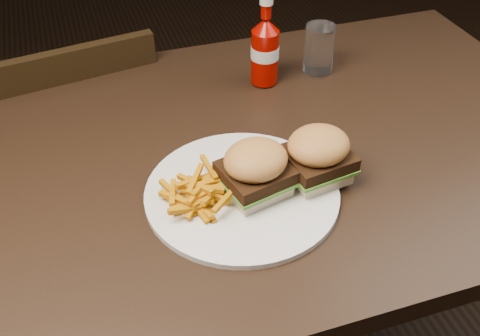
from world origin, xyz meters
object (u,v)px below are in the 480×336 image
object	(u,v)px
tumbler	(319,48)
plate	(242,193)
chair_far	(84,153)
dining_table	(274,149)
ketchup_bottle	(265,57)

from	to	relation	value
tumbler	plate	bearing A→B (deg)	-130.59
chair_far	dining_table	bearing A→B (deg)	115.67
chair_far	ketchup_bottle	xyz separation A→B (m)	(0.40, -0.30, 0.38)
ketchup_bottle	tumbler	size ratio (longest dim) A/B	1.13
dining_table	chair_far	bearing A→B (deg)	124.82
dining_table	plate	xyz separation A→B (m)	(-0.10, -0.12, 0.03)
ketchup_bottle	dining_table	bearing A→B (deg)	-104.46
dining_table	plate	distance (m)	0.16
dining_table	tumbler	bearing A→B (deg)	49.25
plate	tumbler	bearing A→B (deg)	49.41
ketchup_bottle	chair_far	bearing A→B (deg)	142.87
chair_far	tumbler	size ratio (longest dim) A/B	3.62
plate	tumbler	xyz separation A→B (m)	(0.28, 0.33, 0.05)
chair_far	tumbler	bearing A→B (deg)	141.56
plate	dining_table	bearing A→B (deg)	49.67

